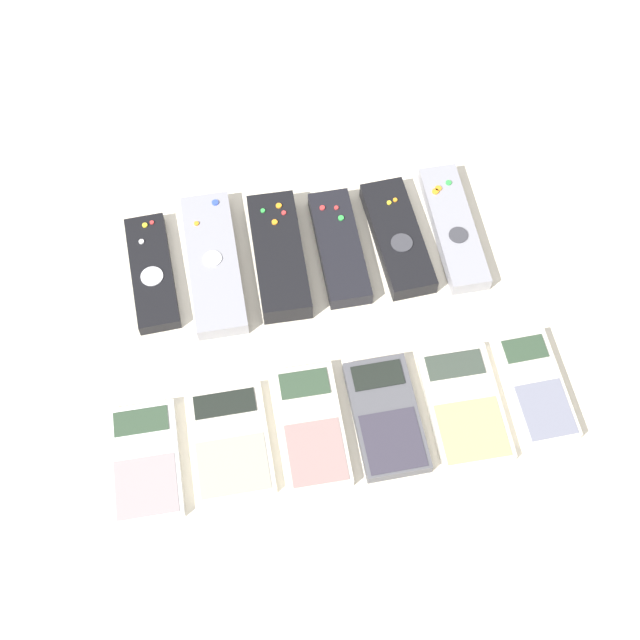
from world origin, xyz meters
The scene contains 13 objects.
ground_plane centered at (0.00, 0.00, 0.00)m, with size 3.00×3.00×0.00m, color beige.
remote_0 centered at (-0.19, 0.13, 0.01)m, with size 0.05×0.16×0.02m.
remote_1 centered at (-0.11, 0.13, 0.01)m, with size 0.06×0.20×0.02m.
remote_2 centered at (-0.03, 0.12, 0.01)m, with size 0.06×0.17×0.03m.
remote_3 centered at (0.04, 0.12, 0.01)m, with size 0.05×0.16×0.02m.
remote_4 centered at (0.12, 0.12, 0.01)m, with size 0.06×0.17×0.02m.
remote_5 centered at (0.19, 0.13, 0.01)m, with size 0.05×0.18×0.02m.
calculator_0 centered at (-0.22, -0.11, 0.01)m, with size 0.08×0.13×0.01m.
calculator_1 centered at (-0.12, -0.10, 0.01)m, with size 0.09×0.13×0.01m.
calculator_2 centered at (-0.03, -0.10, 0.01)m, with size 0.07×0.15×0.02m.
calculator_3 centered at (0.05, -0.10, 0.01)m, with size 0.07×0.14×0.02m.
calculator_4 centered at (0.14, -0.11, 0.01)m, with size 0.08×0.14×0.01m.
calculator_5 centered at (0.22, -0.10, 0.01)m, with size 0.06×0.13×0.02m.
Camera 1 is at (-0.09, -0.47, 0.92)m, focal length 50.00 mm.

